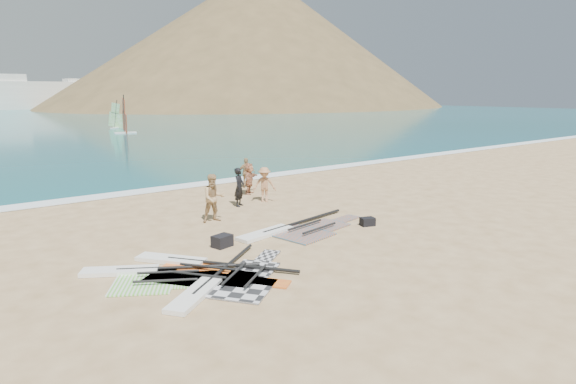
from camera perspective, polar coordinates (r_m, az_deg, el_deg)
ground at (r=15.96m, az=5.47°, el=-6.36°), size 300.00×300.00×0.00m
surf_line at (r=26.05m, az=-13.23°, el=0.48°), size 300.00×1.20×0.04m
headland_main at (r=170.36m, az=-3.41°, el=10.05°), size 143.00×143.00×45.00m
headland_minor at (r=199.61m, az=3.43°, el=10.30°), size 70.00×70.00×28.00m
rig_grey at (r=12.93m, az=-7.35°, el=-10.60°), size 4.74×3.73×0.20m
rig_green at (r=13.78m, az=-15.70°, el=-9.53°), size 4.41×3.61×0.19m
rig_orange at (r=17.50m, az=0.89°, el=-4.50°), size 5.61×2.67×0.20m
rig_red at (r=14.06m, az=-11.00°, el=-8.86°), size 3.75×4.75×0.20m
gear_bag_near at (r=15.88m, az=-7.80°, el=-5.77°), size 0.71×0.59×0.39m
gear_bag_far at (r=18.42m, az=9.40°, el=-3.49°), size 0.61×0.51×0.31m
person_wetsuit at (r=21.23m, az=-5.80°, el=0.58°), size 0.75×0.70×1.71m
beachgoer_left at (r=18.81m, az=-8.79°, el=-0.70°), size 1.03×0.87×1.87m
beachgoer_mid at (r=22.02m, az=-2.81°, el=0.89°), size 1.19×1.09×1.61m
beachgoer_back at (r=25.42m, az=-4.95°, el=2.28°), size 1.00×0.72×1.58m
beachgoer_right at (r=23.84m, az=-4.62°, el=1.63°), size 1.39×1.27×1.55m
windsurfer_centre at (r=62.39m, az=-18.79°, el=7.82°), size 2.67×3.13×4.72m
windsurfer_right at (r=71.49m, az=-19.69°, el=8.05°), size 2.11×2.16×3.93m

